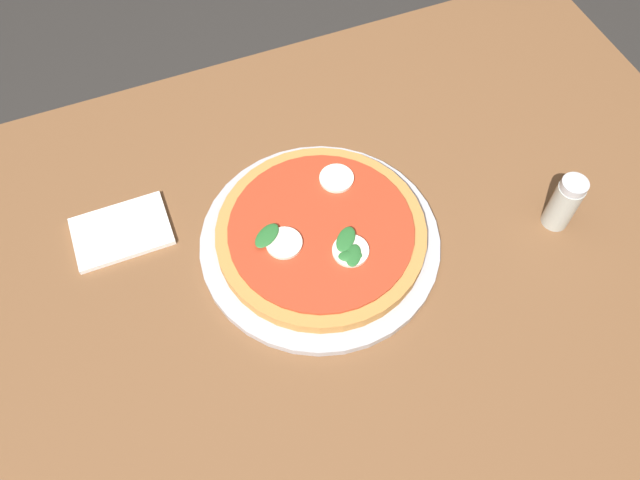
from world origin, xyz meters
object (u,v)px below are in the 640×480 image
dining_table (312,301)px  pepper_shaker (564,203)px  serving_tray (320,242)px  pizza (321,233)px  napkin (122,231)px

dining_table → pepper_shaker: bearing=170.3°
dining_table → serving_tray: size_ratio=3.90×
pizza → pepper_shaker: pepper_shaker is taller
pizza → napkin: bearing=-24.9°
napkin → pepper_shaker: (-0.56, 0.21, 0.04)m
pizza → napkin: size_ratio=2.17×
pizza → napkin: 0.28m
serving_tray → pepper_shaker: 0.33m
dining_table → pepper_shaker: (-0.34, 0.06, 0.15)m
serving_tray → pizza: pizza is taller
napkin → pepper_shaker: 0.60m
serving_tray → pizza: 0.02m
serving_tray → pepper_shaker: pepper_shaker is taller
napkin → pepper_shaker: bearing=160.0°
dining_table → napkin: bearing=-33.5°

